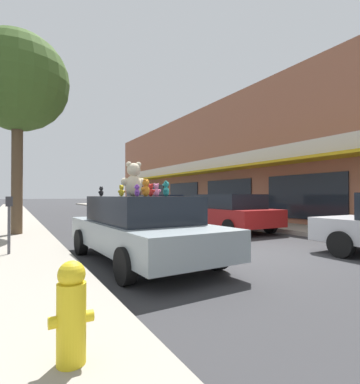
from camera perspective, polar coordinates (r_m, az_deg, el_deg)
ground_plane at (r=7.88m, az=11.84°, el=-11.31°), size 260.00×260.00×0.00m
sidewalk_near at (r=5.99m, az=-29.50°, el=-13.85°), size 2.34×90.00×0.16m
sidewalk_far at (r=11.83m, az=30.97°, el=-7.24°), size 2.34×90.00×0.16m
storefront_row at (r=23.62m, az=23.14°, el=4.97°), size 15.82×37.79×7.50m
plush_art_car at (r=6.72m, az=-7.40°, el=-6.64°), size 2.26×4.82×1.44m
teddy_bear_giant at (r=7.02m, az=-8.83°, el=2.34°), size 0.60×0.38×0.80m
teddy_bear_orange at (r=6.26m, az=-6.54°, el=0.76°), size 0.26×0.23×0.36m
teddy_bear_purple at (r=5.73m, az=-8.19°, el=0.28°), size 0.13×0.18×0.24m
teddy_bear_teal at (r=6.39m, az=-2.69°, el=0.60°), size 0.21×0.24×0.33m
teddy_bear_red at (r=6.61m, az=-5.59°, el=0.35°), size 0.18×0.20×0.28m
teddy_bear_brown at (r=7.68m, az=-11.07°, el=0.21°), size 0.19×0.19×0.28m
teddy_bear_black at (r=7.35m, az=-14.79°, el=0.09°), size 0.17×0.15×0.23m
teddy_bear_pink at (r=7.61m, az=-4.55°, el=0.39°), size 0.24×0.21×0.33m
teddy_bear_yellow at (r=7.19m, az=-11.11°, el=0.24°), size 0.20×0.16×0.27m
parked_car_far_center at (r=12.36m, az=9.02°, el=-3.67°), size 2.19×4.36×1.50m
parked_car_far_right at (r=17.74m, az=-3.72°, el=-2.84°), size 2.11×4.34×1.49m
street_tree at (r=12.06m, az=-28.54°, el=17.84°), size 3.32×3.32×6.80m
fire_hydrant at (r=2.62m, az=-19.98°, el=-20.70°), size 0.33×0.22×0.79m
parking_meter at (r=7.63m, az=-29.78°, el=-4.20°), size 0.14×0.10×1.27m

